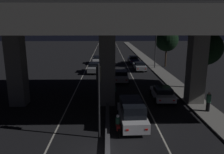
% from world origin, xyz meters
% --- Properties ---
extents(lane_line_left_inner, '(0.12, 126.00, 0.00)m').
position_xyz_m(lane_line_left_inner, '(-3.70, 35.00, 0.00)').
color(lane_line_left_inner, beige).
rests_on(lane_line_left_inner, ground_plane).
extents(lane_line_right_inner, '(0.12, 126.00, 0.00)m').
position_xyz_m(lane_line_right_inner, '(3.70, 35.00, 0.00)').
color(lane_line_right_inner, beige).
rests_on(lane_line_right_inner, ground_plane).
extents(median_divider, '(0.31, 126.00, 0.33)m').
position_xyz_m(median_divider, '(0.00, 35.00, 0.16)').
color(median_divider, '#4C4C51').
rests_on(median_divider, ground_plane).
extents(sidewalk_right, '(2.23, 126.00, 0.13)m').
position_xyz_m(sidewalk_right, '(8.67, 28.00, 0.06)').
color(sidewalk_right, gray).
rests_on(sidewalk_right, ground_plane).
extents(elevated_overpass, '(35.05, 13.87, 9.51)m').
position_xyz_m(elevated_overpass, '(-0.21, 9.98, 7.45)').
color(elevated_overpass, slate).
rests_on(elevated_overpass, ground_plane).
extents(traffic_light_left_of_median, '(0.30, 0.49, 5.03)m').
position_xyz_m(traffic_light_left_of_median, '(-0.55, 3.42, 3.43)').
color(traffic_light_left_of_median, black).
rests_on(traffic_light_left_of_median, ground_plane).
extents(street_lamp, '(1.97, 0.32, 7.13)m').
position_xyz_m(street_lamp, '(8.09, 27.73, 4.25)').
color(street_lamp, '#2D2D30').
rests_on(street_lamp, ground_plane).
extents(car_white_lead, '(2.12, 4.46, 1.87)m').
position_xyz_m(car_white_lead, '(1.84, 5.29, 0.98)').
color(car_white_lead, silver).
rests_on(car_white_lead, ground_plane).
extents(car_white_second, '(2.08, 4.15, 1.37)m').
position_xyz_m(car_white_second, '(5.54, 10.88, 0.73)').
color(car_white_second, silver).
rests_on(car_white_second, ground_plane).
extents(car_white_third, '(2.08, 4.45, 1.52)m').
position_xyz_m(car_white_third, '(1.85, 18.65, 0.79)').
color(car_white_third, silver).
rests_on(car_white_third, ground_plane).
extents(car_silver_fourth, '(1.96, 4.59, 1.37)m').
position_xyz_m(car_silver_fourth, '(5.48, 26.26, 0.71)').
color(car_silver_fourth, gray).
rests_on(car_silver_fourth, ground_plane).
extents(car_dark_blue_fifth, '(2.01, 4.28, 1.51)m').
position_xyz_m(car_dark_blue_fifth, '(5.23, 33.25, 0.77)').
color(car_dark_blue_fifth, '#141938').
rests_on(car_dark_blue_fifth, ground_plane).
extents(car_silver_lead_oncoming, '(2.08, 4.65, 1.54)m').
position_xyz_m(car_silver_lead_oncoming, '(-2.11, 24.65, 0.80)').
color(car_silver_lead_oncoming, gray).
rests_on(car_silver_lead_oncoming, ground_plane).
extents(car_white_second_oncoming, '(2.13, 4.44, 1.46)m').
position_xyz_m(car_white_second_oncoming, '(-1.97, 33.14, 0.77)').
color(car_white_second_oncoming, silver).
rests_on(car_white_second_oncoming, ground_plane).
extents(motorcycle_red_filtering_near, '(0.34, 1.92, 1.36)m').
position_xyz_m(motorcycle_red_filtering_near, '(0.72, 4.05, 0.58)').
color(motorcycle_red_filtering_near, black).
rests_on(motorcycle_red_filtering_near, ground_plane).
extents(motorcycle_black_filtering_mid, '(0.33, 1.77, 1.45)m').
position_xyz_m(motorcycle_black_filtering_mid, '(0.77, 11.83, 0.62)').
color(motorcycle_black_filtering_mid, black).
rests_on(motorcycle_black_filtering_mid, ground_plane).
extents(motorcycle_blue_filtering_far, '(0.34, 1.85, 1.47)m').
position_xyz_m(motorcycle_blue_filtering_far, '(0.61, 17.76, 0.62)').
color(motorcycle_blue_filtering_far, black).
rests_on(motorcycle_blue_filtering_far, ground_plane).
extents(pedestrian_on_sidewalk, '(0.39, 0.39, 1.70)m').
position_xyz_m(pedestrian_on_sidewalk, '(8.68, 7.54, 0.97)').
color(pedestrian_on_sidewalk, black).
rests_on(pedestrian_on_sidewalk, sidewalk_right).
extents(roadside_tree_kerbside_near, '(3.86, 3.86, 6.78)m').
position_xyz_m(roadside_tree_kerbside_near, '(11.27, 14.80, 4.82)').
color(roadside_tree_kerbside_near, '#38281C').
rests_on(roadside_tree_kerbside_near, ground_plane).
extents(roadside_tree_kerbside_mid, '(4.17, 4.17, 6.99)m').
position_xyz_m(roadside_tree_kerbside_mid, '(10.75, 29.59, 4.89)').
color(roadside_tree_kerbside_mid, '#38281C').
rests_on(roadside_tree_kerbside_mid, ground_plane).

